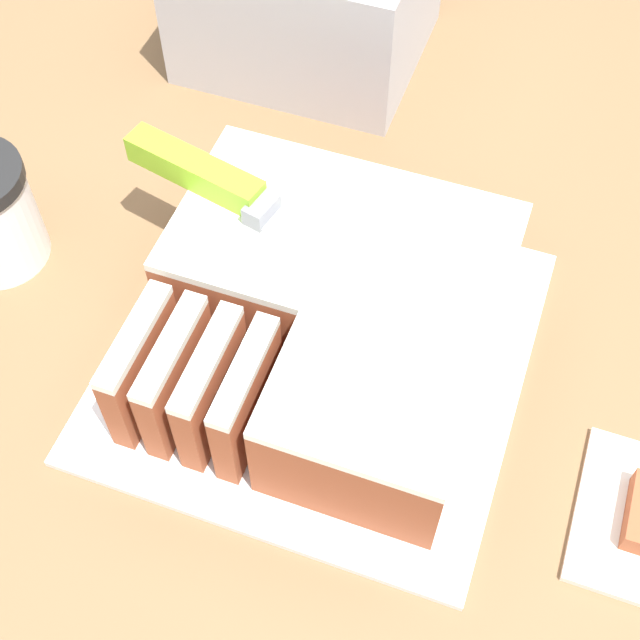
% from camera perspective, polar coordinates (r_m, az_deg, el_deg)
% --- Properties ---
extents(ground_plane, '(8.00, 8.00, 0.00)m').
position_cam_1_polar(ground_plane, '(1.55, -1.41, -17.96)').
color(ground_plane, '#7F705B').
extents(countertop, '(1.40, 1.10, 0.90)m').
position_cam_1_polar(countertop, '(1.12, -1.89, -11.33)').
color(countertop, brown).
rests_on(countertop, ground_plane).
extents(cake_board, '(0.30, 0.30, 0.01)m').
position_cam_1_polar(cake_board, '(0.68, -0.00, -2.15)').
color(cake_board, white).
rests_on(cake_board, countertop).
extents(cake, '(0.24, 0.24, 0.08)m').
position_cam_1_polar(cake, '(0.64, 0.75, 0.32)').
color(cake, '#994C2D').
rests_on(cake, cake_board).
extents(knife, '(0.28, 0.09, 0.02)m').
position_cam_1_polar(knife, '(0.65, -6.02, 8.27)').
color(knife, silver).
rests_on(knife, cake).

